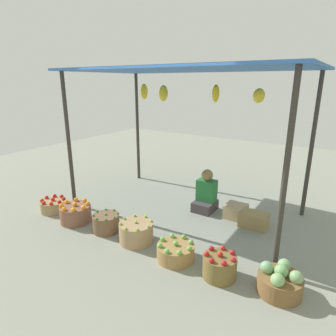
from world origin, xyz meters
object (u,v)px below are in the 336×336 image
object	(u,v)px
basket_red_tomatoes	(54,205)
basket_limes	(136,232)
basket_green_chilies	(106,223)
wooden_crate_near_vendor	(236,211)
vendor_person	(206,195)
basket_oranges	(76,213)
basket_red_apples	(220,266)
basket_cabbages	(280,281)
basket_green_apples	(176,252)
wooden_crate_stacked_rear	(254,220)

from	to	relation	value
basket_red_tomatoes	basket_limes	world-z (taller)	basket_limes
basket_green_chilies	wooden_crate_near_vendor	xyz separation A→B (m)	(1.55, 1.58, -0.02)
basket_red_tomatoes	basket_green_chilies	world-z (taller)	basket_green_chilies
vendor_person	basket_oranges	size ratio (longest dim) A/B	1.51
basket_red_apples	basket_cabbages	size ratio (longest dim) A/B	0.84
basket_red_tomatoes	wooden_crate_near_vendor	distance (m)	3.30
basket_green_chilies	basket_red_apples	size ratio (longest dim) A/B	1.02
wooden_crate_near_vendor	vendor_person	bearing A→B (deg)	179.61
vendor_person	basket_cabbages	world-z (taller)	vendor_person
vendor_person	basket_red_tomatoes	bearing A→B (deg)	-145.58
basket_oranges	basket_green_apples	distance (m)	1.99
basket_red_apples	wooden_crate_near_vendor	world-z (taller)	basket_red_apples
wooden_crate_stacked_rear	basket_limes	bearing A→B (deg)	-133.10
basket_limes	basket_cabbages	world-z (taller)	basket_cabbages
basket_green_chilies	basket_green_apples	size ratio (longest dim) A/B	0.83
vendor_person	wooden_crate_near_vendor	xyz separation A→B (m)	(0.58, -0.00, -0.18)
basket_green_chilies	wooden_crate_near_vendor	bearing A→B (deg)	45.51
basket_oranges	wooden_crate_stacked_rear	distance (m)	2.98
vendor_person	basket_oranges	world-z (taller)	vendor_person
wooden_crate_stacked_rear	basket_red_tomatoes	bearing A→B (deg)	-156.37
basket_oranges	basket_green_apples	size ratio (longest dim) A/B	1.02
vendor_person	basket_limes	world-z (taller)	vendor_person
basket_red_apples	wooden_crate_stacked_rear	world-z (taller)	basket_red_apples
basket_oranges	wooden_crate_near_vendor	size ratio (longest dim) A/B	1.48
basket_limes	basket_green_apples	xyz separation A→B (m)	(0.72, -0.06, -0.04)
wooden_crate_near_vendor	basket_red_apples	bearing A→B (deg)	-75.82
basket_oranges	basket_green_apples	xyz separation A→B (m)	(1.99, 0.02, -0.04)
basket_green_chilies	basket_cabbages	xyz separation A→B (m)	(2.65, 0.06, 0.01)
basket_green_apples	wooden_crate_near_vendor	size ratio (longest dim) A/B	1.45
vendor_person	basket_red_tomatoes	size ratio (longest dim) A/B	1.69
basket_oranges	wooden_crate_near_vendor	xyz separation A→B (m)	(2.22, 1.63, -0.03)
basket_red_apples	basket_cabbages	bearing A→B (deg)	9.08
vendor_person	basket_cabbages	distance (m)	2.27
wooden_crate_near_vendor	basket_green_apples	bearing A→B (deg)	-98.07
basket_limes	basket_oranges	bearing A→B (deg)	-176.82
basket_green_chilies	wooden_crate_near_vendor	world-z (taller)	basket_green_chilies
wooden_crate_near_vendor	wooden_crate_stacked_rear	bearing A→B (deg)	-22.89
basket_oranges	wooden_crate_near_vendor	world-z (taller)	basket_oranges
basket_oranges	basket_red_apples	bearing A→B (deg)	-0.02
wooden_crate_near_vendor	basket_cabbages	bearing A→B (deg)	-54.36
vendor_person	basket_green_chilies	bearing A→B (deg)	-121.44
basket_limes	basket_red_apples	xyz separation A→B (m)	(1.37, -0.07, -0.00)
basket_red_apples	wooden_crate_stacked_rear	bearing A→B (deg)	91.85
wooden_crate_near_vendor	wooden_crate_stacked_rear	distance (m)	0.40
basket_green_chilies	basket_limes	bearing A→B (deg)	1.93
basket_red_tomatoes	basket_green_apples	xyz separation A→B (m)	(2.67, -0.04, 0.00)
basket_green_apples	wooden_crate_near_vendor	bearing A→B (deg)	81.93
basket_green_apples	wooden_crate_stacked_rear	xyz separation A→B (m)	(0.59, 1.46, 0.02)
basket_oranges	basket_cabbages	bearing A→B (deg)	1.86
basket_red_apples	vendor_person	bearing A→B (deg)	121.35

